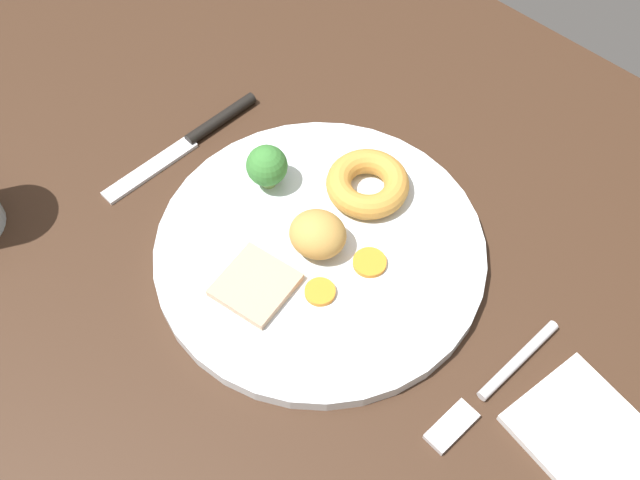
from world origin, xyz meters
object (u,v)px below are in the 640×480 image
(roast_potato_left, at_px, (318,234))
(knife, at_px, (196,137))
(carrot_coin_back, at_px, (320,292))
(folded_napkin, at_px, (589,438))
(dinner_plate, at_px, (320,251))
(fork, at_px, (492,386))
(yorkshire_pudding, at_px, (368,184))
(carrot_coin_front, at_px, (370,262))
(meat_slice_main, at_px, (256,285))
(broccoli_floret, at_px, (267,166))

(roast_potato_left, xyz_separation_m, knife, (0.18, -0.02, -0.03))
(carrot_coin_back, bearing_deg, folded_napkin, -167.63)
(dinner_plate, height_order, fork, dinner_plate)
(knife, bearing_deg, roast_potato_left, 87.69)
(carrot_coin_back, xyz_separation_m, folded_napkin, (-0.24, -0.05, -0.01))
(dinner_plate, relative_size, fork, 1.94)
(carrot_coin_back, bearing_deg, knife, -13.18)
(dinner_plate, height_order, carrot_coin_back, carrot_coin_back)
(yorkshire_pudding, xyz_separation_m, carrot_coin_front, (-0.05, 0.06, -0.01))
(fork, bearing_deg, knife, -88.31)
(roast_potato_left, bearing_deg, yorkshire_pudding, -83.70)
(yorkshire_pudding, bearing_deg, carrot_coin_front, 132.58)
(meat_slice_main, bearing_deg, dinner_plate, -99.67)
(carrot_coin_front, bearing_deg, folded_napkin, -179.80)
(meat_slice_main, xyz_separation_m, folded_napkin, (-0.28, -0.09, -0.01))
(yorkshire_pudding, height_order, carrot_coin_back, yorkshire_pudding)
(carrot_coin_back, bearing_deg, roast_potato_left, -44.68)
(roast_potato_left, xyz_separation_m, carrot_coin_back, (-0.03, 0.03, -0.02))
(roast_potato_left, distance_m, folded_napkin, 0.27)
(dinner_plate, bearing_deg, folded_napkin, -176.44)
(knife, bearing_deg, folded_napkin, 93.20)
(meat_slice_main, xyz_separation_m, carrot_coin_front, (-0.06, -0.08, -0.00))
(roast_potato_left, distance_m, fork, 0.19)
(meat_slice_main, xyz_separation_m, knife, (0.17, -0.08, -0.01))
(carrot_coin_front, height_order, folded_napkin, carrot_coin_front)
(carrot_coin_front, bearing_deg, yorkshire_pudding, -47.42)
(knife, distance_m, folded_napkin, 0.45)
(fork, relative_size, knife, 0.83)
(roast_potato_left, xyz_separation_m, carrot_coin_front, (-0.05, -0.02, -0.02))
(dinner_plate, height_order, carrot_coin_front, carrot_coin_front)
(dinner_plate, height_order, meat_slice_main, meat_slice_main)
(carrot_coin_back, relative_size, broccoli_floret, 0.59)
(meat_slice_main, bearing_deg, roast_potato_left, -98.86)
(carrot_coin_back, xyz_separation_m, broccoli_floret, (0.12, -0.05, 0.02))
(yorkshire_pudding, bearing_deg, roast_potato_left, 96.30)
(yorkshire_pudding, height_order, knife, yorkshire_pudding)
(carrot_coin_back, bearing_deg, broccoli_floret, -24.87)
(dinner_plate, xyz_separation_m, fork, (-0.19, -0.00, -0.00))
(folded_napkin, bearing_deg, carrot_coin_back, 12.37)
(dinner_plate, bearing_deg, meat_slice_main, 80.33)
(carrot_coin_back, bearing_deg, yorkshire_pudding, -68.89)
(carrot_coin_back, height_order, knife, carrot_coin_back)
(meat_slice_main, height_order, roast_potato_left, roast_potato_left)
(roast_potato_left, distance_m, carrot_coin_front, 0.05)
(dinner_plate, distance_m, folded_napkin, 0.27)
(broccoli_floret, relative_size, knife, 0.24)
(roast_potato_left, height_order, fork, roast_potato_left)
(meat_slice_main, xyz_separation_m, fork, (-0.20, -0.07, -0.01))
(fork, bearing_deg, carrot_coin_back, -73.19)
(yorkshire_pudding, xyz_separation_m, broccoli_floret, (0.07, 0.06, 0.01))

